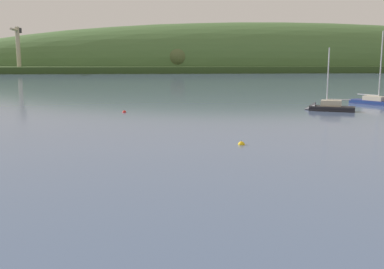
# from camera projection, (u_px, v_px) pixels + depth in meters

# --- Properties ---
(far_shoreline_hill) EXTENTS (544.44, 87.65, 57.04)m
(far_shoreline_hill) POSITION_uv_depth(u_px,v_px,m) (262.00, 70.00, 278.15)
(far_shoreline_hill) COLOR #314A21
(far_shoreline_hill) RESTS_ON ground
(dockside_crane) EXTENTS (5.03, 16.01, 23.37)m
(dockside_crane) POSITION_uv_depth(u_px,v_px,m) (18.00, 50.00, 234.05)
(dockside_crane) COLOR #4C4C51
(dockside_crane) RESTS_ON ground
(sailboat_far_left) EXTENTS (7.60, 9.33, 14.62)m
(sailboat_far_left) POSITION_uv_depth(u_px,v_px,m) (379.00, 103.00, 84.33)
(sailboat_far_left) COLOR navy
(sailboat_far_left) RESTS_ON ground
(sailboat_outer_reach) EXTENTS (8.36, 5.62, 11.33)m
(sailboat_outer_reach) POSITION_uv_depth(u_px,v_px,m) (326.00, 109.00, 75.19)
(sailboat_outer_reach) COLOR #232328
(sailboat_outer_reach) RESTS_ON ground
(mooring_buoy_foreground) EXTENTS (0.69, 0.69, 0.77)m
(mooring_buoy_foreground) POSITION_uv_depth(u_px,v_px,m) (241.00, 145.00, 46.47)
(mooring_buoy_foreground) COLOR yellow
(mooring_buoy_foreground) RESTS_ON ground
(mooring_buoy_midchannel) EXTENTS (0.60, 0.60, 0.68)m
(mooring_buoy_midchannel) POSITION_uv_depth(u_px,v_px,m) (124.00, 112.00, 73.00)
(mooring_buoy_midchannel) COLOR red
(mooring_buoy_midchannel) RESTS_ON ground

